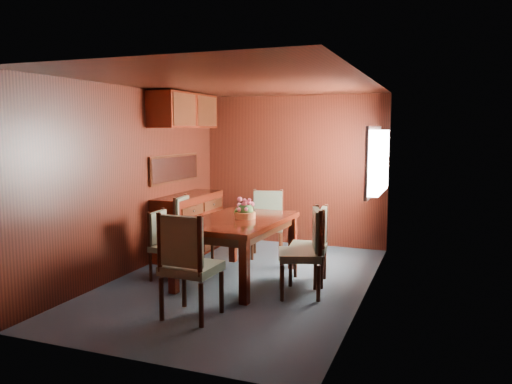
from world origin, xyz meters
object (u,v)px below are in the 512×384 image
at_px(sideboard, 189,225).
at_px(chair_head, 187,260).
at_px(dining_table, 238,228).
at_px(flower_centerpiece, 245,208).
at_px(chair_right_near, 307,247).
at_px(chair_left_near, 165,241).

height_order(sideboard, chair_head, chair_head).
distance_m(dining_table, flower_centerpiece, 0.26).
distance_m(chair_right_near, flower_centerpiece, 1.00).
relative_size(dining_table, chair_head, 1.59).
bearing_deg(chair_left_near, dining_table, 104.13).
height_order(dining_table, flower_centerpiece, flower_centerpiece).
bearing_deg(flower_centerpiece, sideboard, 145.33).
bearing_deg(chair_head, dining_table, 94.23).
distance_m(chair_left_near, flower_centerpiece, 1.09).
distance_m(sideboard, flower_centerpiece, 1.59).
relative_size(dining_table, chair_right_near, 1.69).
bearing_deg(dining_table, sideboard, 145.00).
relative_size(sideboard, dining_table, 0.82).
distance_m(sideboard, chair_head, 2.62).
distance_m(sideboard, dining_table, 1.53).
bearing_deg(chair_right_near, dining_table, 55.54).
bearing_deg(chair_left_near, chair_right_near, 87.71).
relative_size(chair_left_near, chair_head, 0.81).
xyz_separation_m(sideboard, chair_head, (1.23, -2.31, 0.14)).
relative_size(sideboard, chair_right_near, 1.40).
xyz_separation_m(sideboard, chair_right_near, (2.13, -1.20, 0.11)).
height_order(sideboard, chair_right_near, chair_right_near).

